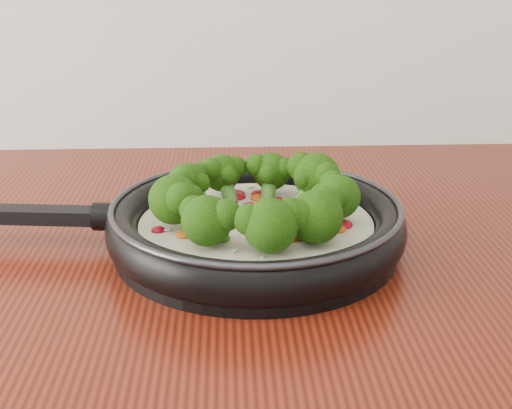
{
  "coord_description": "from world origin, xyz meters",
  "views": [
    {
      "loc": [
        0.11,
        0.44,
        1.2
      ],
      "look_at": [
        0.14,
        1.09,
        0.95
      ],
      "focal_mm": 48.31,
      "sensor_mm": 36.0,
      "label": 1
    }
  ],
  "objects": [
    {
      "name": "skillet",
      "position": [
        0.14,
        1.09,
        0.93
      ],
      "size": [
        0.49,
        0.34,
        0.09
      ],
      "color": "black",
      "rests_on": "counter"
    }
  ]
}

